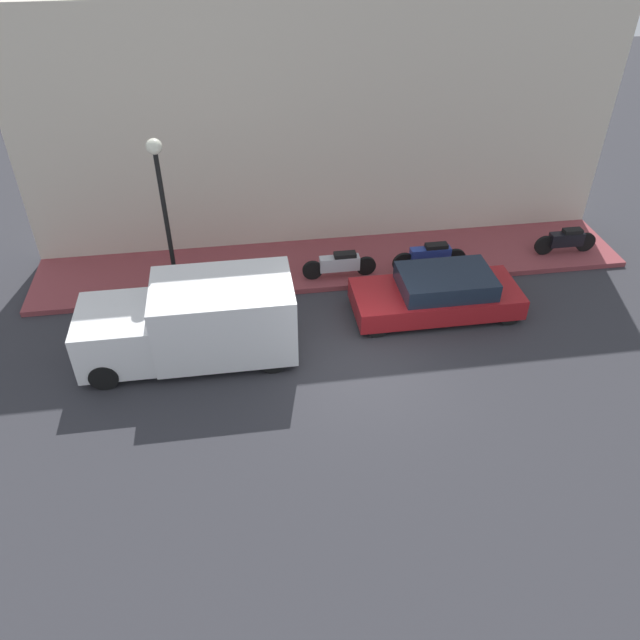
% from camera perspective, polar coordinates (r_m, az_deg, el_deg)
% --- Properties ---
extents(ground_plane, '(60.00, 60.00, 0.00)m').
position_cam_1_polar(ground_plane, '(15.00, 3.98, -4.05)').
color(ground_plane, '#2D2D33').
extents(sidewalk, '(2.72, 17.10, 0.15)m').
position_cam_1_polar(sidewalk, '(18.54, 1.16, 5.23)').
color(sidewalk, brown).
rests_on(sidewalk, ground_plane).
extents(building_facade, '(0.30, 17.10, 7.03)m').
position_cam_1_polar(building_facade, '(18.38, 0.49, 16.88)').
color(building_facade, beige).
rests_on(building_facade, ground_plane).
extents(parked_car, '(1.80, 4.35, 1.19)m').
position_cam_1_polar(parked_car, '(16.61, 10.76, 2.37)').
color(parked_car, maroon).
rests_on(parked_car, ground_plane).
extents(delivery_van, '(2.05, 5.00, 1.95)m').
position_cam_1_polar(delivery_van, '(14.95, -11.64, -0.13)').
color(delivery_van, white).
rests_on(delivery_van, ground_plane).
extents(scooter_silver, '(0.30, 2.10, 0.76)m').
position_cam_1_polar(scooter_silver, '(17.56, 1.83, 5.15)').
color(scooter_silver, '#B7B7BF').
rests_on(scooter_silver, sidewalk).
extents(motorcycle_black, '(0.30, 1.90, 0.78)m').
position_cam_1_polar(motorcycle_black, '(20.10, 21.60, 6.82)').
color(motorcycle_black, black).
rests_on(motorcycle_black, sidewalk).
extents(motorcycle_blue, '(0.30, 2.15, 0.87)m').
position_cam_1_polar(motorcycle_blue, '(18.05, 10.05, 5.73)').
color(motorcycle_blue, navy).
rests_on(motorcycle_blue, sidewalk).
extents(streetlamp, '(0.38, 0.38, 4.37)m').
position_cam_1_polar(streetlamp, '(15.97, -14.30, 11.40)').
color(streetlamp, black).
rests_on(streetlamp, sidewalk).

